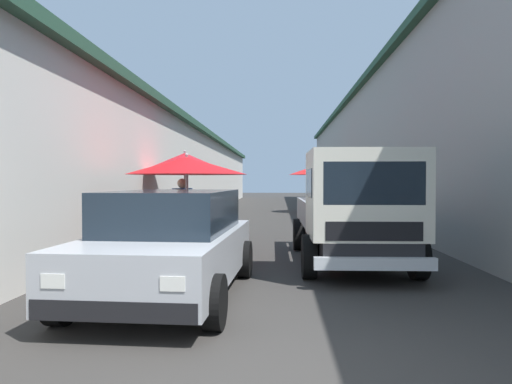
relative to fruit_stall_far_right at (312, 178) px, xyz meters
name	(u,v)px	position (x,y,z in m)	size (l,w,h in m)	color
ground	(280,224)	(-6.10, 1.64, -1.74)	(90.00, 90.00, 0.00)	#33302D
building_left_whitewash	(115,171)	(-3.85, 8.73, 0.29)	(49.80, 7.50, 4.05)	beige
building_right_concrete	(451,148)	(-3.85, -5.45, 1.23)	(49.80, 7.50, 5.92)	gray
fruit_stall_far_right	(312,178)	(0.00, 0.00, 0.00)	(2.26, 2.26, 2.38)	#9E9EA3
fruit_stall_far_left	(188,178)	(-14.07, 3.48, -0.10)	(2.41, 2.41, 2.15)	#9E9EA3
fruit_stall_mid_lane	(186,170)	(-10.77, 4.21, 0.16)	(2.16, 2.16, 2.43)	#9E9EA3
hatchback_car	(171,243)	(-16.83, 3.14, -1.01)	(3.98, 2.07, 1.45)	#ADAFB5
delivery_truck	(356,212)	(-14.93, 0.31, -0.70)	(4.95, 2.03, 2.08)	black
vendor_by_crates	(182,209)	(-12.84, 3.86, -0.79)	(0.59, 0.40, 1.65)	#232328
parked_scooter	(364,223)	(-10.67, -0.64, -1.30)	(1.66, 0.60, 1.14)	black
plastic_stool	(342,218)	(-7.43, -0.47, -1.42)	(0.30, 0.30, 0.43)	#1E8C3F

